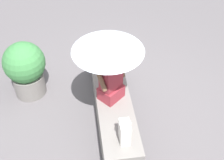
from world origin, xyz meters
TOP-DOWN VIEW (x-y plane):
  - ground_plane at (0.00, 0.00)m, footprint 14.00×14.00m
  - stone_bench at (0.00, 0.00)m, footprint 2.26×0.53m
  - person_seated at (0.02, -0.03)m, footprint 0.45×0.49m
  - parasol at (0.01, -0.07)m, footprint 0.99×0.99m
  - handbag_black at (0.85, 0.04)m, footprint 0.21×0.16m
  - tote_bag_canvas at (-0.69, 0.03)m, footprint 0.29×0.21m
  - planter_near at (-0.77, -1.38)m, footprint 0.70×0.70m

SIDE VIEW (x-z plane):
  - ground_plane at x=0.00m, z-range 0.00..0.00m
  - stone_bench at x=0.00m, z-range 0.00..0.48m
  - planter_near at x=-0.77m, z-range 0.04..1.07m
  - tote_bag_canvas at x=-0.69m, z-range 0.47..0.80m
  - handbag_black at x=0.85m, z-range 0.47..0.84m
  - person_seated at x=0.02m, z-range 0.41..1.31m
  - parasol at x=0.01m, z-range 0.91..2.07m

